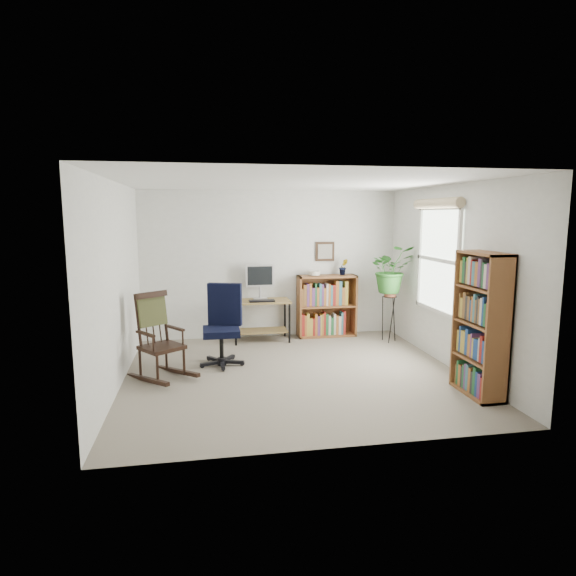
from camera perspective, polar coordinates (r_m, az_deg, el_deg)
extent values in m
cube|color=gray|center=(6.23, 0.65, -10.14)|extent=(4.20, 4.00, 0.00)
cube|color=white|center=(5.91, 0.69, 12.46)|extent=(4.20, 4.00, 0.00)
cube|color=silver|center=(7.91, -2.02, 2.80)|extent=(4.20, 0.00, 2.40)
cube|color=silver|center=(4.03, 5.95, -2.99)|extent=(4.20, 0.00, 2.40)
cube|color=silver|center=(5.94, -19.67, 0.32)|extent=(0.00, 4.00, 2.40)
cube|color=silver|center=(6.67, 18.70, 1.24)|extent=(0.00, 4.00, 2.40)
cube|color=black|center=(7.55, -3.11, -1.53)|extent=(0.40, 0.15, 0.02)
imported|color=#296824|center=(7.68, 12.19, 4.85)|extent=(1.69, 1.87, 1.47)
imported|color=#296824|center=(8.01, 6.58, 1.94)|extent=(0.13, 0.24, 0.11)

